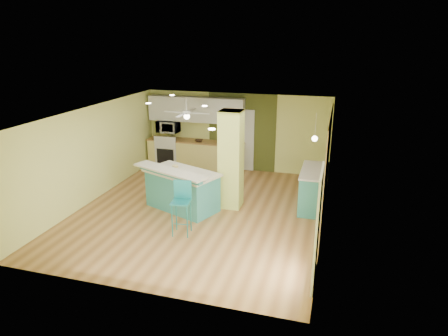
{
  "coord_description": "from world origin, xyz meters",
  "views": [
    {
      "loc": [
        3.15,
        -8.74,
        4.21
      ],
      "look_at": [
        0.5,
        0.4,
        1.05
      ],
      "focal_mm": 32.0,
      "sensor_mm": 36.0,
      "label": 1
    }
  ],
  "objects": [
    {
      "name": "column",
      "position": [
        0.65,
        0.5,
        1.25
      ],
      "size": [
        0.55,
        0.55,
        2.5
      ],
      "primitive_type": "cube",
      "color": "#C7D663",
      "rests_on": "floor"
    },
    {
      "name": "olive_accent",
      "position": [
        0.2,
        3.49,
        1.25
      ],
      "size": [
        2.2,
        0.02,
        2.5
      ],
      "primitive_type": "cube",
      "color": "#4A5120",
      "rests_on": "floor"
    },
    {
      "name": "canister",
      "position": [
        -0.65,
        -0.02,
        1.07
      ],
      "size": [
        0.15,
        0.15,
        0.16
      ],
      "primitive_type": "cylinder",
      "color": "gold",
      "rests_on": "peninsula"
    },
    {
      "name": "ceiling",
      "position": [
        0.0,
        0.0,
        2.5
      ],
      "size": [
        6.0,
        7.0,
        0.01
      ],
      "primitive_type": "cube",
      "color": "white",
      "rests_on": "wall_back"
    },
    {
      "name": "wall_decor",
      "position": [
        2.96,
        0.8,
        1.55
      ],
      "size": [
        0.03,
        0.9,
        0.7
      ],
      "primitive_type": "cube",
      "color": "brown",
      "rests_on": "wood_panel"
    },
    {
      "name": "kitchen_run",
      "position": [
        -1.3,
        3.2,
        0.47
      ],
      "size": [
        3.25,
        0.63,
        0.94
      ],
      "color": "#E2D476",
      "rests_on": "floor"
    },
    {
      "name": "bar_stool",
      "position": [
        0.0,
        -1.23,
        0.81
      ],
      "size": [
        0.45,
        0.45,
        1.21
      ],
      "rotation": [
        0.0,
        0.0,
        0.13
      ],
      "color": "teal",
      "rests_on": "floor"
    },
    {
      "name": "floor",
      "position": [
        0.0,
        0.0,
        -0.01
      ],
      "size": [
        6.0,
        7.0,
        0.01
      ],
      "primitive_type": "cube",
      "color": "brown",
      "rests_on": "ground"
    },
    {
      "name": "wall_right",
      "position": [
        3.0,
        0.0,
        1.25
      ],
      "size": [
        0.01,
        7.0,
        2.5
      ],
      "primitive_type": "cube",
      "color": "#E1E77B",
      "rests_on": "floor"
    },
    {
      "name": "french_door",
      "position": [
        2.97,
        -2.3,
        1.05
      ],
      "size": [
        0.04,
        1.08,
        2.1
      ],
      "primitive_type": "cube",
      "color": "silver",
      "rests_on": "floor"
    },
    {
      "name": "wall_front",
      "position": [
        0.0,
        -3.5,
        1.25
      ],
      "size": [
        6.0,
        0.01,
        2.5
      ],
      "primitive_type": "cube",
      "color": "#E1E77B",
      "rests_on": "floor"
    },
    {
      "name": "pendant_lamp",
      "position": [
        2.65,
        0.75,
        1.88
      ],
      "size": [
        0.14,
        0.14,
        0.69
      ],
      "color": "white",
      "rests_on": "ceiling"
    },
    {
      "name": "microwave",
      "position": [
        -2.25,
        3.2,
        1.35
      ],
      "size": [
        0.7,
        0.48,
        0.39
      ],
      "primitive_type": "imported",
      "color": "white",
      "rests_on": "wall_back"
    },
    {
      "name": "side_counter",
      "position": [
        2.7,
        1.0,
        0.51
      ],
      "size": [
        0.67,
        1.57,
        1.01
      ],
      "color": "teal",
      "rests_on": "floor"
    },
    {
      "name": "ceiling_fan",
      "position": [
        -1.1,
        2.0,
        2.08
      ],
      "size": [
        1.41,
        1.41,
        0.61
      ],
      "color": "white",
      "rests_on": "ceiling"
    },
    {
      "name": "stove",
      "position": [
        -2.25,
        3.19,
        0.46
      ],
      "size": [
        0.76,
        0.66,
        1.08
      ],
      "color": "silver",
      "rests_on": "floor"
    },
    {
      "name": "interior_door",
      "position": [
        0.2,
        3.46,
        1.0
      ],
      "size": [
        0.82,
        0.05,
        2.0
      ],
      "primitive_type": "cube",
      "color": "silver",
      "rests_on": "floor"
    },
    {
      "name": "wood_panel",
      "position": [
        2.99,
        0.6,
        1.25
      ],
      "size": [
        0.02,
        3.4,
        2.5
      ],
      "primitive_type": "cube",
      "color": "#8F7452",
      "rests_on": "floor"
    },
    {
      "name": "upper_cabinets",
      "position": [
        -1.3,
        3.32,
        1.95
      ],
      "size": [
        3.2,
        0.34,
        0.8
      ],
      "primitive_type": "cube",
      "color": "silver",
      "rests_on": "wall_back"
    },
    {
      "name": "wall_left",
      "position": [
        -3.0,
        0.0,
        1.25
      ],
      "size": [
        0.01,
        7.0,
        2.5
      ],
      "primitive_type": "cube",
      "color": "#E1E77B",
      "rests_on": "floor"
    },
    {
      "name": "fruit_bowl",
      "position": [
        -1.14,
        3.11,
        0.97
      ],
      "size": [
        0.29,
        0.29,
        0.07
      ],
      "primitive_type": "imported",
      "rotation": [
        0.0,
        0.0,
        0.08
      ],
      "color": "#332315",
      "rests_on": "kitchen_run"
    },
    {
      "name": "peninsula",
      "position": [
        -0.5,
        -0.01,
        0.53
      ],
      "size": [
        2.28,
        1.8,
        1.14
      ],
      "rotation": [
        0.0,
        0.0,
        -0.38
      ],
      "color": "teal",
      "rests_on": "floor"
    },
    {
      "name": "wall_back",
      "position": [
        0.0,
        3.5,
        1.25
      ],
      "size": [
        6.0,
        0.01,
        2.5
      ],
      "primitive_type": "cube",
      "color": "#E1E77B",
      "rests_on": "floor"
    }
  ]
}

